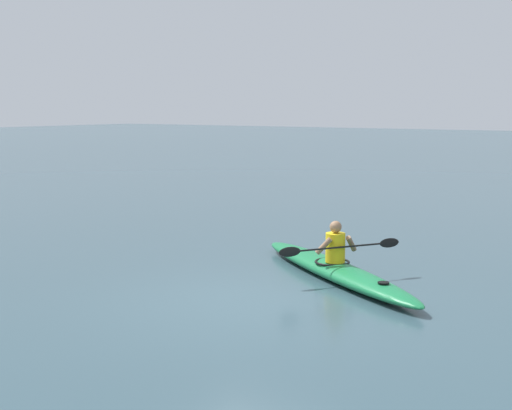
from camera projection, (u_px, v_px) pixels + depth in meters
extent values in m
plane|color=#334C56|center=(252.00, 302.00, 10.69)|extent=(160.00, 160.00, 0.00)
ellipsoid|color=#19723F|center=(334.00, 270.00, 12.16)|extent=(4.68, 3.41, 0.29)
torus|color=black|center=(332.00, 262.00, 12.21)|extent=(0.87, 0.87, 0.04)
cylinder|color=black|center=(383.00, 283.00, 10.73)|extent=(0.18, 0.18, 0.02)
cylinder|color=yellow|center=(335.00, 248.00, 12.08)|extent=(0.34, 0.34, 0.51)
sphere|color=#936B4C|center=(336.00, 227.00, 12.03)|extent=(0.21, 0.21, 0.21)
cylinder|color=black|center=(341.00, 247.00, 11.89)|extent=(1.11, 1.66, 0.03)
ellipsoid|color=black|center=(389.00, 243.00, 12.27)|extent=(0.25, 0.36, 0.17)
ellipsoid|color=black|center=(290.00, 252.00, 11.51)|extent=(0.25, 0.36, 0.17)
cylinder|color=#936B4C|center=(351.00, 244.00, 12.10)|extent=(0.14, 0.32, 0.34)
cylinder|color=#936B4C|center=(324.00, 246.00, 11.89)|extent=(0.30, 0.22, 0.34)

